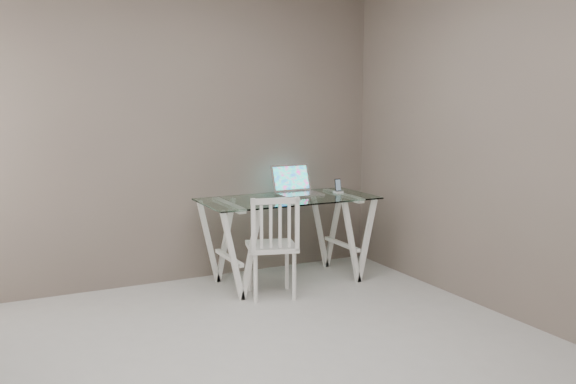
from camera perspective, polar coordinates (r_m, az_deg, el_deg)
name	(u,v)px	position (r m, az deg, el deg)	size (l,w,h in m)	color
room	(266,79)	(3.44, -1.93, 10.04)	(4.50, 4.52, 2.71)	#ADAAA5
desk	(288,239)	(5.59, 0.00, -4.21)	(1.50, 0.70, 0.75)	silver
chair	(273,242)	(5.13, -1.34, -4.47)	(0.47, 0.47, 0.84)	white
laptop	(296,187)	(5.72, 0.70, 0.42)	(0.37, 0.34, 0.25)	silver
keyboard	(276,199)	(5.43, -1.05, -0.65)	(0.25, 0.11, 0.01)	silver
mouse	(294,200)	(5.32, 0.50, -0.69)	(0.11, 0.06, 0.03)	white
phone_dock	(338,189)	(5.81, 4.48, 0.26)	(0.07, 0.07, 0.13)	white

